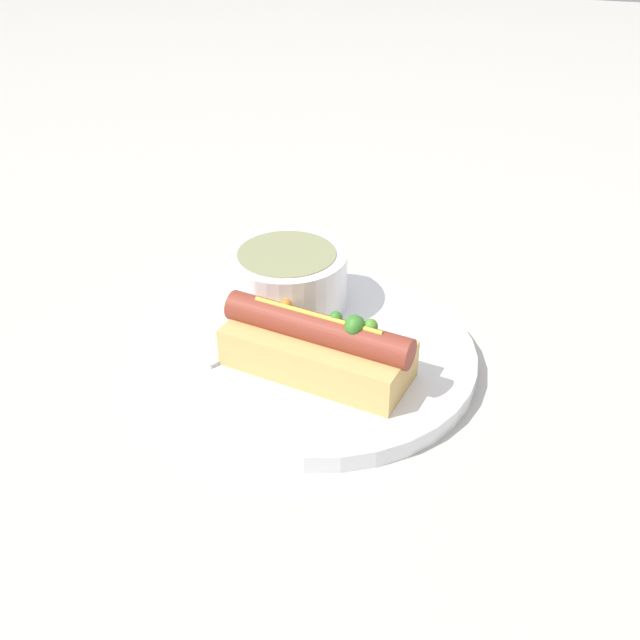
% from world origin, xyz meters
% --- Properties ---
extents(ground_plane, '(4.00, 4.00, 0.00)m').
position_xyz_m(ground_plane, '(0.00, 0.00, 0.00)').
color(ground_plane, '#BCB7AD').
extents(dinner_plate, '(0.29, 0.29, 0.02)m').
position_xyz_m(dinner_plate, '(0.00, 0.00, 0.01)').
color(dinner_plate, white).
rests_on(dinner_plate, ground_plane).
extents(hot_dog, '(0.18, 0.10, 0.07)m').
position_xyz_m(hot_dog, '(0.01, -0.03, 0.04)').
color(hot_dog, '#DBAD60').
rests_on(hot_dog, dinner_plate).
extents(soup_bowl, '(0.12, 0.12, 0.06)m').
position_xyz_m(soup_bowl, '(-0.05, 0.07, 0.05)').
color(soup_bowl, white).
rests_on(soup_bowl, dinner_plate).
extents(spoon, '(0.09, 0.13, 0.01)m').
position_xyz_m(spoon, '(-0.03, 0.04, 0.02)').
color(spoon, '#B7B7BC').
rests_on(spoon, dinner_plate).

